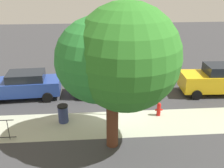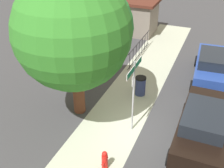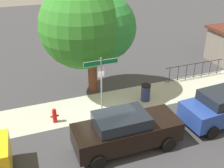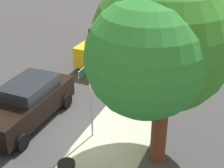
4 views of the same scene
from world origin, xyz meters
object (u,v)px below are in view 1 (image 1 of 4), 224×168
Objects in this scene: car_black at (109,82)px; street_sign at (115,76)px; shade_tree at (115,60)px; fire_hydrant at (159,109)px; car_blue at (23,85)px; trash_bin at (63,114)px; car_yellow at (218,79)px.

street_sign is at bearing 93.34° from car_black.
shade_tree reaches higher than fire_hydrant.
car_blue is at bearing -19.84° from fire_hydrant.
street_sign is 4.10× the size of fire_hydrant.
car_black is (-0.08, -5.16, -3.11)m from shade_tree.
shade_tree is 4.72m from trash_bin.
car_yellow reaches higher than fire_hydrant.
street_sign is 3.36m from trash_bin.
shade_tree is 8.15× the size of fire_hydrant.
street_sign is 0.69× the size of car_black.
car_yellow reaches higher than car_blue.
car_black is at bearing 177.77° from car_blue.
car_yellow is 1.02× the size of car_black.
street_sign reaches higher than car_black.
shade_tree is 1.34× the size of car_yellow.
car_yellow is at bearing 177.07° from car_black.
car_blue is (5.33, -5.05, -3.12)m from shade_tree.
street_sign is 0.50× the size of shade_tree.
car_yellow is 1.00× the size of car_blue.
street_sign reaches higher than fire_hydrant.
fire_hydrant is at bearing 175.30° from street_sign.
fire_hydrant is (-2.56, 2.98, -0.50)m from car_black.
fire_hydrant is (-2.42, 0.20, -1.93)m from street_sign.
shade_tree is 4.97m from fire_hydrant.
car_blue is (5.55, -2.68, -1.45)m from street_sign.
car_black is at bearing -49.38° from fire_hydrant.
shade_tree is 7.97m from car_blue.
shade_tree is at bearing 35.66° from car_yellow.
shade_tree is at bearing 143.75° from trash_bin.
fire_hydrant is (-2.64, -2.17, -3.60)m from shade_tree.
car_yellow is 5.23m from fire_hydrant.
shade_tree reaches higher than street_sign.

